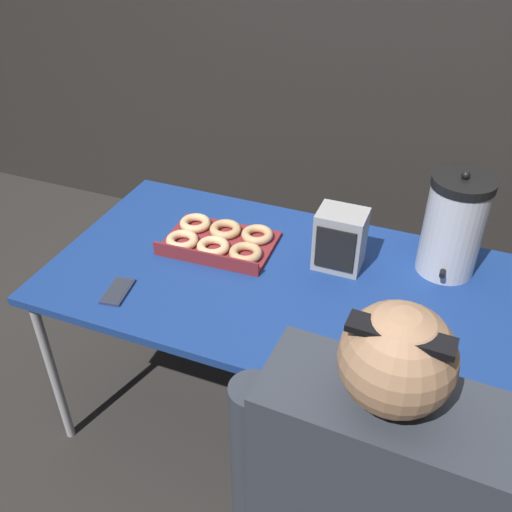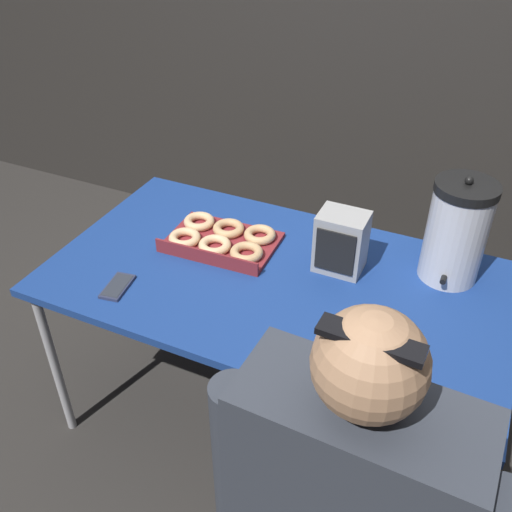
% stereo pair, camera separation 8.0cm
% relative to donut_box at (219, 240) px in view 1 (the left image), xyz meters
% --- Properties ---
extents(ground_plane, '(12.00, 12.00, 0.00)m').
position_rel_donut_box_xyz_m(ground_plane, '(0.25, -0.09, -0.72)').
color(ground_plane, '#2D2B28').
extents(back_wall, '(6.00, 0.11, 2.48)m').
position_rel_donut_box_xyz_m(back_wall, '(0.25, 1.21, 0.52)').
color(back_wall, '#282623').
rests_on(back_wall, ground).
extents(folding_table, '(1.48, 0.83, 0.70)m').
position_rel_donut_box_xyz_m(folding_table, '(0.25, -0.09, -0.06)').
color(folding_table, navy).
rests_on(folding_table, ground).
extents(donut_box, '(0.39, 0.27, 0.05)m').
position_rel_donut_box_xyz_m(donut_box, '(0.00, 0.00, 0.00)').
color(donut_box, maroon).
rests_on(donut_box, folding_table).
extents(coffee_urn, '(0.19, 0.22, 0.36)m').
position_rel_donut_box_xyz_m(coffee_urn, '(0.74, 0.15, 0.15)').
color(coffee_urn, silver).
rests_on(coffee_urn, folding_table).
extents(cell_phone, '(0.09, 0.14, 0.01)m').
position_rel_donut_box_xyz_m(cell_phone, '(-0.19, -0.35, -0.02)').
color(cell_phone, '#2D334C').
rests_on(cell_phone, folding_table).
extents(space_heater, '(0.15, 0.13, 0.20)m').
position_rel_donut_box_xyz_m(space_heater, '(0.41, 0.04, 0.08)').
color(space_heater, '#9E9E9E').
rests_on(space_heater, folding_table).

